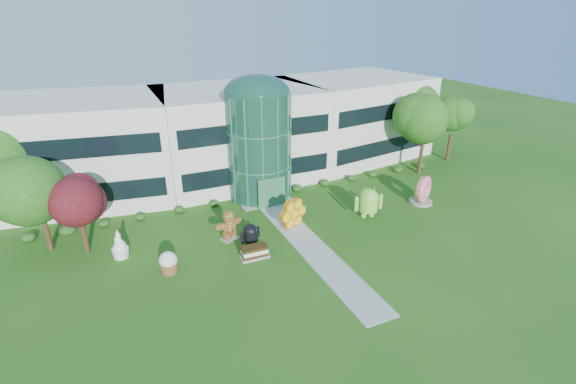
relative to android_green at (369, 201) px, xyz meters
name	(u,v)px	position (x,y,z in m)	size (l,w,h in m)	color
ground	(318,255)	(-6.86, -3.65, -1.52)	(140.00, 140.00, 0.00)	#215114
building	(238,133)	(-6.86, 14.35, 3.13)	(46.00, 15.00, 9.30)	beige
atrium	(258,146)	(-6.86, 8.35, 3.38)	(6.00, 6.00, 9.80)	#194738
walkway	(306,242)	(-6.86, -1.65, -1.50)	(2.40, 20.00, 0.04)	#9E9E93
tree_red	(80,216)	(-22.36, 3.85, 1.48)	(4.00, 4.00, 6.00)	#3F0C14
trees_backdrop	(255,150)	(-6.86, 9.35, 2.68)	(52.00, 8.00, 8.40)	#204B12
android_green	(369,201)	(0.00, 0.00, 0.00)	(2.68, 1.79, 3.04)	#84C940
android_black	(250,233)	(-10.92, -0.26, -0.50)	(1.80, 1.20, 2.04)	black
donut	(422,189)	(6.12, 0.24, -0.15)	(2.63, 1.26, 2.74)	#F65D78
gingerbread	(229,225)	(-12.13, 1.28, -0.29)	(2.66, 1.02, 2.46)	brown
ice_cream_sandwich	(255,252)	(-11.27, -2.04, -1.05)	(2.09, 1.05, 0.93)	black
honeycomb	(293,214)	(-6.72, 1.07, -0.39)	(2.86, 1.02, 2.25)	yellow
froyo	(119,244)	(-20.12, 2.07, -0.41)	(1.29, 1.29, 2.22)	white
cupcake	(168,262)	(-17.27, -1.36, -0.71)	(1.34, 1.34, 1.61)	white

